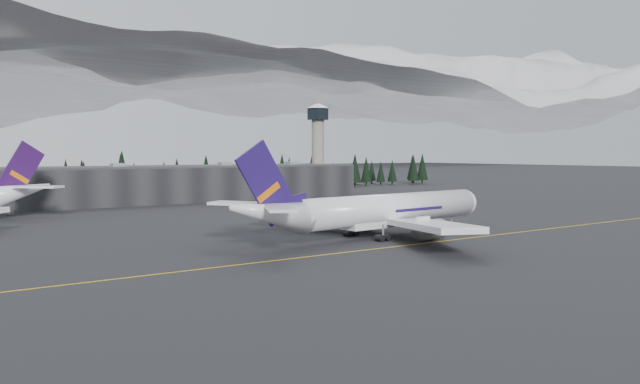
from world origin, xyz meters
TOP-DOWN VIEW (x-y plane):
  - ground at (0.00, 0.00)m, footprint 1400.00×1400.00m
  - taxiline at (0.00, -2.00)m, footprint 400.00×0.40m
  - terminal at (0.00, 125.00)m, footprint 160.00×30.00m
  - control_tower at (75.00, 128.00)m, footprint 10.00×10.00m
  - treeline at (0.00, 162.00)m, footprint 360.00×20.00m
  - jet_main at (5.39, 9.53)m, footprint 66.46×61.17m
  - gse_vehicle_a at (-46.99, 102.92)m, footprint 4.30×5.26m
  - gse_vehicle_b at (37.81, 101.54)m, footprint 4.23×2.60m

SIDE VIEW (x-z plane):
  - ground at x=0.00m, z-range 0.00..0.00m
  - taxiline at x=0.00m, z-range 0.00..0.02m
  - gse_vehicle_a at x=-46.99m, z-range 0.00..1.33m
  - gse_vehicle_b at x=37.81m, z-range 0.00..1.34m
  - jet_main at x=5.39m, z-range -4.26..15.28m
  - terminal at x=0.00m, z-range 0.00..12.60m
  - treeline at x=0.00m, z-range 0.00..15.00m
  - control_tower at x=75.00m, z-range 4.56..42.26m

